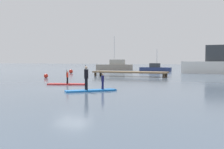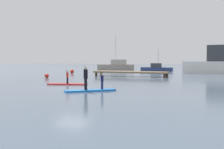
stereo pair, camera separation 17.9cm
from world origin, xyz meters
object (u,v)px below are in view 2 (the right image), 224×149
object	(u,v)px
paddleboard_far	(90,90)
paddler_child_front	(102,80)
paddler_child_solo	(67,76)
paddleboard_near	(67,84)
mooring_buoy_mid	(72,71)
paddler_adult	(86,76)
fishing_boat_green_midground	(157,68)
motor_boat_small_navy	(116,66)
mooring_buoy_near	(47,76)

from	to	relation	value
paddleboard_far	paddler_child_front	world-z (taller)	paddler_child_front
paddler_child_solo	paddler_child_front	size ratio (longest dim) A/B	1.07
paddleboard_near	paddleboard_far	world-z (taller)	same
mooring_buoy_mid	paddleboard_near	bearing A→B (deg)	-60.46
paddler_adult	fishing_boat_green_midground	world-z (taller)	fishing_boat_green_midground
paddleboard_far	mooring_buoy_mid	xyz separation A→B (m)	(-13.04, 19.70, 0.25)
paddleboard_near	paddler_child_solo	xyz separation A→B (m)	(0.01, -0.01, 0.63)
paddleboard_near	motor_boat_small_navy	distance (m)	33.86
paddleboard_far	fishing_boat_green_midground	bearing A→B (deg)	95.07
paddleboard_near	paddler_child_front	world-z (taller)	paddler_child_front
motor_boat_small_navy	paddleboard_far	bearing A→B (deg)	-71.45
paddler_adult	motor_boat_small_navy	xyz separation A→B (m)	(-11.93, 36.43, -0.16)
paddleboard_near	fishing_boat_green_midground	world-z (taller)	fishing_boat_green_midground
motor_boat_small_navy	mooring_buoy_mid	world-z (taller)	motor_boat_small_navy
mooring_buoy_near	paddleboard_near	bearing A→B (deg)	-43.45
paddler_child_front	fishing_boat_green_midground	distance (m)	32.05
paddleboard_far	paddler_child_front	size ratio (longest dim) A/B	2.74
paddleboard_far	mooring_buoy_near	distance (m)	14.02
paddler_adult	fishing_boat_green_midground	xyz separation A→B (m)	(-2.64, 32.59, -0.46)
mooring_buoy_near	mooring_buoy_mid	size ratio (longest dim) A/B	0.81
paddler_adult	paddler_child_front	xyz separation A→B (m)	(0.82, 0.73, -0.29)
paddler_child_front	mooring_buoy_mid	size ratio (longest dim) A/B	1.76
paddler_child_solo	paddler_adult	xyz separation A→B (m)	(3.57, -3.61, 0.28)
paddler_adult	mooring_buoy_near	bearing A→B (deg)	135.85
motor_boat_small_navy	mooring_buoy_mid	distance (m)	16.57
paddleboard_near	paddleboard_far	xyz separation A→B (m)	(3.81, -3.42, -0.00)
paddler_child_solo	mooring_buoy_mid	xyz separation A→B (m)	(-9.23, 16.29, -0.38)
paddler_adult	fishing_boat_green_midground	bearing A→B (deg)	94.62
paddler_adult	motor_boat_small_navy	distance (m)	38.34
paddleboard_near	paddler_child_solo	world-z (taller)	paddler_child_solo
motor_boat_small_navy	mooring_buoy_near	size ratio (longest dim) A/B	16.24
paddler_child_solo	motor_boat_small_navy	size ratio (longest dim) A/B	0.14
paddler_child_solo	paddler_adult	distance (m)	5.08
paddler_adult	paddler_child_front	bearing A→B (deg)	41.86
fishing_boat_green_midground	mooring_buoy_mid	distance (m)	16.26
paddleboard_far	paddler_adult	distance (m)	0.96
paddler_child_front	mooring_buoy_mid	bearing A→B (deg)	125.39
paddler_child_solo	mooring_buoy_near	world-z (taller)	paddler_child_solo
fishing_boat_green_midground	paddler_adult	bearing A→B (deg)	-85.38
paddleboard_far	fishing_boat_green_midground	world-z (taller)	fishing_boat_green_midground
paddler_child_solo	mooring_buoy_mid	distance (m)	18.72
mooring_buoy_near	mooring_buoy_mid	bearing A→B (deg)	105.23
paddleboard_near	paddler_child_solo	size ratio (longest dim) A/B	2.91
mooring_buoy_near	paddler_child_solo	bearing A→B (deg)	-43.48
paddler_adult	paddler_child_front	size ratio (longest dim) A/B	1.50
paddler_child_front	mooring_buoy_near	distance (m)	14.11
paddler_child_front	paddler_child_solo	bearing A→B (deg)	146.72
mooring_buoy_mid	paddleboard_far	bearing A→B (deg)	-56.50
paddler_child_front	motor_boat_small_navy	bearing A→B (deg)	109.64
paddleboard_far	paddler_child_front	distance (m)	1.00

